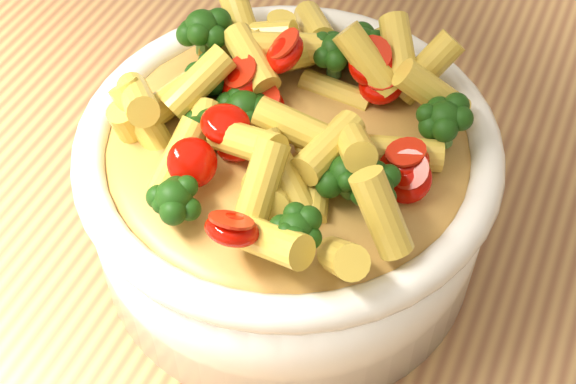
% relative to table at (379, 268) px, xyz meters
% --- Properties ---
extents(table, '(1.20, 0.80, 0.90)m').
position_rel_table_xyz_m(table, '(0.00, 0.00, 0.00)').
color(table, tan).
rests_on(table, ground).
extents(serving_bowl, '(0.27, 0.27, 0.12)m').
position_rel_table_xyz_m(serving_bowl, '(-0.05, -0.08, 0.16)').
color(serving_bowl, white).
rests_on(serving_bowl, table).
extents(pasta_salad, '(0.21, 0.21, 0.05)m').
position_rel_table_xyz_m(pasta_salad, '(-0.05, -0.08, 0.23)').
color(pasta_salad, gold).
rests_on(pasta_salad, serving_bowl).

